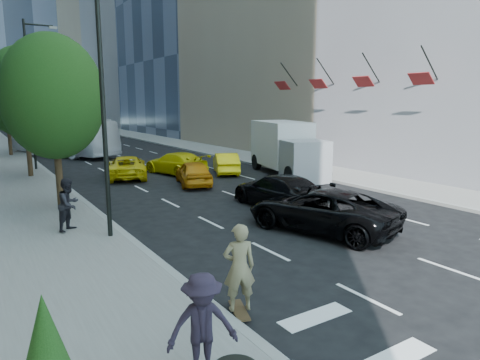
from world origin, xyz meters
TOP-DOWN VIEW (x-y plane):
  - ground at (0.00, 0.00)m, footprint 160.00×160.00m
  - sidewalk_right at (10.00, 30.00)m, footprint 4.00×120.00m
  - tower_right_far at (22.00, 98.00)m, footprint 20.00×24.00m
  - lamp_near at (-6.32, 4.00)m, footprint 2.13×0.22m
  - lamp_far at (-6.32, 22.00)m, footprint 2.13×0.22m
  - tree_near at (-7.20, 9.00)m, footprint 4.20×4.20m
  - tree_mid at (-7.20, 19.00)m, footprint 4.50×4.50m
  - tree_far at (-7.20, 32.00)m, footprint 3.90×3.90m
  - traffic_signal at (-6.40, 40.00)m, footprint 2.48×0.53m
  - facade_flags at (10.64, 10.00)m, footprint 1.85×13.30m
  - skateboarder at (-5.60, -3.00)m, footprint 0.85×0.70m
  - black_sedan_lincoln at (0.50, 0.82)m, footprint 4.23×6.27m
  - black_sedan_mercedes at (1.28, 4.41)m, footprint 2.41×5.47m
  - taxi_a at (0.50, 11.45)m, footprint 2.89×4.55m
  - taxi_b at (4.20, 14.00)m, footprint 3.09×4.44m
  - taxi_c at (-2.00, 15.90)m, footprint 3.77×5.51m
  - taxi_d at (1.20, 15.50)m, footprint 3.19×5.42m
  - city_bus at (-3.20, 30.35)m, footprint 7.65×12.53m
  - box_truck at (7.29, 11.32)m, footprint 4.40×7.67m
  - pedestrian_a at (-7.53, 5.44)m, footprint 1.19×1.17m
  - pedestrian_c at (-7.43, -4.72)m, footprint 1.36×1.00m

SIDE VIEW (x-z plane):
  - ground at x=0.00m, z-range 0.00..0.00m
  - sidewalk_right at x=10.00m, z-range 0.00..0.15m
  - taxi_b at x=4.20m, z-range 0.00..1.39m
  - taxi_c at x=-2.00m, z-range 0.00..1.40m
  - taxi_a at x=0.50m, z-range 0.00..1.44m
  - taxi_d at x=1.20m, z-range 0.00..1.47m
  - black_sedan_mercedes at x=1.28m, z-range 0.00..1.56m
  - black_sedan_lincoln at x=0.50m, z-range 0.00..1.60m
  - skateboarder at x=-5.60m, z-range 0.00..2.02m
  - pedestrian_c at x=-7.43m, z-range 0.15..2.02m
  - pedestrian_a at x=-7.53m, z-range 0.15..2.08m
  - city_bus at x=-3.20m, z-range 0.00..3.46m
  - box_truck at x=7.29m, z-range 0.03..3.50m
  - traffic_signal at x=-6.40m, z-range 1.63..6.83m
  - tree_far at x=-7.20m, z-range 1.16..8.09m
  - tree_near at x=-7.20m, z-range 1.24..8.70m
  - tree_mid at x=-7.20m, z-range 1.32..9.31m
  - lamp_near at x=-6.32m, z-range 0.81..10.81m
  - lamp_far at x=-6.32m, z-range 0.81..10.81m
  - facade_flags at x=10.64m, z-range 5.16..7.21m
  - tower_right_far at x=22.00m, z-range 0.00..50.00m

